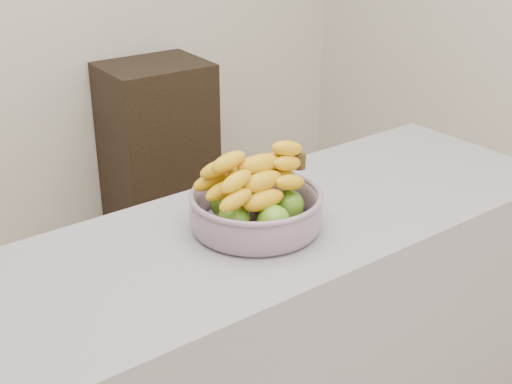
% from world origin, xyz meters
% --- Properties ---
extents(counter, '(2.00, 0.60, 0.90)m').
position_xyz_m(counter, '(0.00, 0.13, 0.45)').
color(counter, '#9A9AA2').
rests_on(counter, ground).
extents(cabinet, '(0.51, 0.42, 0.89)m').
position_xyz_m(cabinet, '(0.72, 1.78, 0.44)').
color(cabinet, black).
rests_on(cabinet, ground).
extents(fruit_bowl, '(0.34, 0.34, 0.20)m').
position_xyz_m(fruit_bowl, '(0.07, 0.13, 0.96)').
color(fruit_bowl, '#9AA7B9').
rests_on(fruit_bowl, counter).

